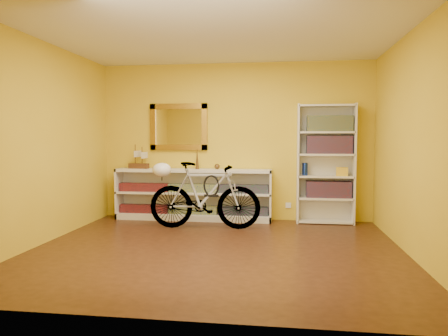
# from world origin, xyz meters

# --- Properties ---
(floor) EXTENTS (4.50, 4.00, 0.01)m
(floor) POSITION_xyz_m (0.00, 0.00, -0.01)
(floor) COLOR #33190E
(floor) RESTS_ON ground
(ceiling) EXTENTS (4.50, 4.00, 0.01)m
(ceiling) POSITION_xyz_m (0.00, 0.00, 2.60)
(ceiling) COLOR silver
(ceiling) RESTS_ON ground
(back_wall) EXTENTS (4.50, 0.01, 2.60)m
(back_wall) POSITION_xyz_m (0.00, 2.00, 1.30)
(back_wall) COLOR gold
(back_wall) RESTS_ON ground
(left_wall) EXTENTS (0.01, 4.00, 2.60)m
(left_wall) POSITION_xyz_m (-2.25, 0.00, 1.30)
(left_wall) COLOR gold
(left_wall) RESTS_ON ground
(right_wall) EXTENTS (0.01, 4.00, 2.60)m
(right_wall) POSITION_xyz_m (2.25, 0.00, 1.30)
(right_wall) COLOR gold
(right_wall) RESTS_ON ground
(gilt_mirror) EXTENTS (0.98, 0.06, 0.78)m
(gilt_mirror) POSITION_xyz_m (-0.95, 1.97, 1.55)
(gilt_mirror) COLOR #856018
(gilt_mirror) RESTS_ON back_wall
(wall_socket) EXTENTS (0.09, 0.02, 0.09)m
(wall_socket) POSITION_xyz_m (0.90, 1.99, 0.25)
(wall_socket) COLOR silver
(wall_socket) RESTS_ON back_wall
(console_unit) EXTENTS (2.60, 0.35, 0.85)m
(console_unit) POSITION_xyz_m (-0.67, 1.81, 0.42)
(console_unit) COLOR silver
(console_unit) RESTS_ON floor
(cd_row_lower) EXTENTS (2.50, 0.13, 0.14)m
(cd_row_lower) POSITION_xyz_m (-0.67, 1.79, 0.17)
(cd_row_lower) COLOR black
(cd_row_lower) RESTS_ON console_unit
(cd_row_upper) EXTENTS (2.50, 0.13, 0.14)m
(cd_row_upper) POSITION_xyz_m (-0.67, 1.79, 0.54)
(cd_row_upper) COLOR navy
(cd_row_upper) RESTS_ON console_unit
(model_ship) EXTENTS (0.36, 0.18, 0.41)m
(model_ship) POSITION_xyz_m (-1.61, 1.81, 1.05)
(model_ship) COLOR #442613
(model_ship) RESTS_ON console_unit
(toy_car) EXTENTS (0.00, 0.00, 0.00)m
(toy_car) POSITION_xyz_m (-1.15, 1.81, 0.85)
(toy_car) COLOR black
(toy_car) RESTS_ON console_unit
(bronze_ornament) EXTENTS (0.06, 0.06, 0.35)m
(bronze_ornament) POSITION_xyz_m (-0.60, 1.81, 1.03)
(bronze_ornament) COLOR brown
(bronze_ornament) RESTS_ON console_unit
(decorative_orb) EXTENTS (0.09, 0.09, 0.09)m
(decorative_orb) POSITION_xyz_m (-0.27, 1.81, 0.89)
(decorative_orb) COLOR brown
(decorative_orb) RESTS_ON console_unit
(bookcase) EXTENTS (0.90, 0.30, 1.90)m
(bookcase) POSITION_xyz_m (1.48, 1.84, 0.95)
(bookcase) COLOR silver
(bookcase) RESTS_ON floor
(book_row_a) EXTENTS (0.70, 0.22, 0.26)m
(book_row_a) POSITION_xyz_m (1.53, 1.84, 0.55)
(book_row_a) COLOR maroon
(book_row_a) RESTS_ON bookcase
(book_row_b) EXTENTS (0.70, 0.22, 0.28)m
(book_row_b) POSITION_xyz_m (1.53, 1.84, 1.25)
(book_row_b) COLOR maroon
(book_row_b) RESTS_ON bookcase
(book_row_c) EXTENTS (0.70, 0.22, 0.25)m
(book_row_c) POSITION_xyz_m (1.53, 1.84, 1.59)
(book_row_c) COLOR navy
(book_row_c) RESTS_ON bookcase
(travel_mug) EXTENTS (0.09, 0.09, 0.20)m
(travel_mug) POSITION_xyz_m (1.15, 1.82, 0.87)
(travel_mug) COLOR navy
(travel_mug) RESTS_ON bookcase
(red_tin) EXTENTS (0.15, 0.15, 0.19)m
(red_tin) POSITION_xyz_m (1.28, 1.87, 1.56)
(red_tin) COLOR maroon
(red_tin) RESTS_ON bookcase
(yellow_bag) EXTENTS (0.18, 0.13, 0.14)m
(yellow_bag) POSITION_xyz_m (1.73, 1.80, 0.83)
(yellow_bag) COLOR yellow
(yellow_bag) RESTS_ON bookcase
(bicycle) EXTENTS (0.51, 1.72, 1.00)m
(bicycle) POSITION_xyz_m (-0.36, 1.16, 0.50)
(bicycle) COLOR silver
(bicycle) RESTS_ON floor
(helmet) EXTENTS (0.28, 0.27, 0.21)m
(helmet) POSITION_xyz_m (-1.01, 1.14, 0.88)
(helmet) COLOR white
(helmet) RESTS_ON bicycle
(u_lock) EXTENTS (0.24, 0.03, 0.24)m
(u_lock) POSITION_xyz_m (-0.26, 1.17, 0.65)
(u_lock) COLOR black
(u_lock) RESTS_ON bicycle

